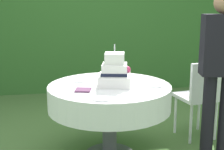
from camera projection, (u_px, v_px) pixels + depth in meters
name	position (u px, v px, depth m)	size (l,w,h in m)	color
foliage_hedge	(85.00, 8.00, 5.43)	(6.84, 0.46, 2.83)	#336628
cake_table	(109.00, 97.00, 3.08)	(1.18, 1.18, 0.73)	#4C4C51
wedding_cake	(115.00, 73.00, 3.02)	(0.36, 0.36, 0.40)	white
serving_plate_near	(102.00, 99.00, 2.59)	(0.15, 0.15, 0.01)	white
serving_plate_far	(80.00, 81.00, 3.19)	(0.13, 0.13, 0.01)	white
serving_plate_left	(155.00, 86.00, 3.00)	(0.13, 0.13, 0.01)	white
napkin_stack	(83.00, 90.00, 2.85)	(0.14, 0.14, 0.01)	#603856
garden_chair	(201.00, 93.00, 3.48)	(0.46, 0.46, 0.89)	white
standing_person	(220.00, 67.00, 2.91)	(0.39, 0.27, 1.60)	black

